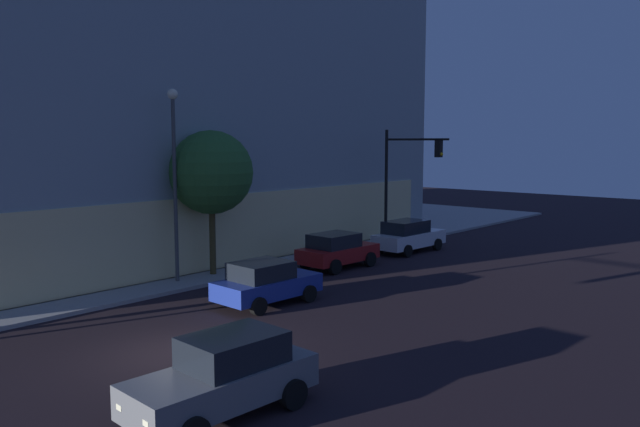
{
  "coord_description": "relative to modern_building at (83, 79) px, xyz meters",
  "views": [
    {
      "loc": [
        -10.04,
        -14.48,
        6.0
      ],
      "look_at": [
        9.18,
        2.75,
        3.0
      ],
      "focal_mm": 34.98,
      "sensor_mm": 36.0,
      "label": 1
    }
  ],
  "objects": [
    {
      "name": "sidewalk_tree",
      "position": [
        -2.66,
        -16.06,
        -5.26
      ],
      "size": [
        3.66,
        3.66,
        6.34
      ],
      "color": "#493D1E",
      "rests_on": "sidewalk_corner"
    },
    {
      "name": "car_red",
      "position": [
        2.53,
        -18.86,
        -9.04
      ],
      "size": [
        4.12,
        2.14,
        1.68
      ],
      "color": "maroon",
      "rests_on": "ground"
    },
    {
      "name": "traffic_light_far_corner",
      "position": [
        9.27,
        -18.04,
        -5.49
      ],
      "size": [
        0.34,
        4.15,
        6.5
      ],
      "color": "black",
      "rests_on": "sidewalk_corner"
    },
    {
      "name": "car_blue",
      "position": [
        -4.29,
        -21.21,
        -9.08
      ],
      "size": [
        4.07,
        2.17,
        1.62
      ],
      "color": "navy",
      "rests_on": "ground"
    },
    {
      "name": "modern_building",
      "position": [
        0.0,
        0.0,
        0.0
      ],
      "size": [
        31.67,
        30.94,
        19.94
      ],
      "color": "#4C4C51",
      "rests_on": "ground"
    },
    {
      "name": "car_grey",
      "position": [
        -11.31,
        -27.39,
        -9.01
      ],
      "size": [
        4.38,
        2.07,
        1.78
      ],
      "color": "slate",
      "rests_on": "ground"
    },
    {
      "name": "street_lamp_sidewalk",
      "position": [
        -4.56,
        -16.05,
        -4.75
      ],
      "size": [
        0.44,
        0.44,
        7.98
      ],
      "color": "#484848",
      "rests_on": "sidewalk_corner"
    },
    {
      "name": "ground_plane",
      "position": [
        -9.67,
        -23.23,
        -9.91
      ],
      "size": [
        120.0,
        120.0,
        0.0
      ],
      "primitive_type": "plane",
      "color": "black"
    },
    {
      "name": "car_white",
      "position": [
        8.46,
        -18.92,
        -9.02
      ],
      "size": [
        4.63,
        2.08,
        1.74
      ],
      "color": "silver",
      "rests_on": "ground"
    }
  ]
}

